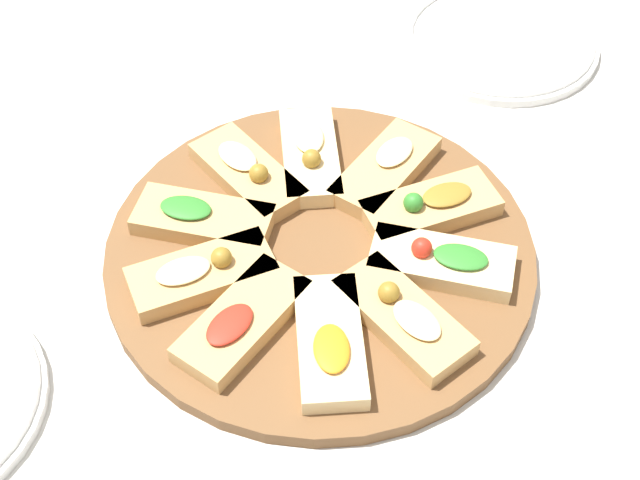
# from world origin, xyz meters

# --- Properties ---
(ground_plane) EXTENTS (3.00, 3.00, 0.00)m
(ground_plane) POSITION_xyz_m (0.00, 0.00, 0.00)
(ground_plane) COLOR beige
(serving_board) EXTENTS (0.42, 0.42, 0.02)m
(serving_board) POSITION_xyz_m (0.00, 0.00, 0.01)
(serving_board) COLOR brown
(serving_board) RESTS_ON ground_plane
(focaccia_slice_0) EXTENTS (0.14, 0.12, 0.03)m
(focaccia_slice_0) POSITION_xyz_m (0.10, 0.07, 0.03)
(focaccia_slice_0) COLOR tan
(focaccia_slice_0) RESTS_ON serving_board
(focaccia_slice_1) EXTENTS (0.09, 0.15, 0.03)m
(focaccia_slice_1) POSITION_xyz_m (0.03, 0.11, 0.03)
(focaccia_slice_1) COLOR #E5C689
(focaccia_slice_1) RESTS_ON serving_board
(focaccia_slice_2) EXTENTS (0.10, 0.15, 0.03)m
(focaccia_slice_2) POSITION_xyz_m (-0.04, 0.11, 0.03)
(focaccia_slice_2) COLOR tan
(focaccia_slice_2) RESTS_ON serving_board
(focaccia_slice_3) EXTENTS (0.14, 0.12, 0.03)m
(focaccia_slice_3) POSITION_xyz_m (-0.10, 0.07, 0.03)
(focaccia_slice_3) COLOR tan
(focaccia_slice_3) RESTS_ON serving_board
(focaccia_slice_4) EXTENTS (0.14, 0.06, 0.03)m
(focaccia_slice_4) POSITION_xyz_m (-0.12, -0.00, 0.03)
(focaccia_slice_4) COLOR tan
(focaccia_slice_4) RESTS_ON serving_board
(focaccia_slice_5) EXTENTS (0.14, 0.12, 0.03)m
(focaccia_slice_5) POSITION_xyz_m (-0.10, -0.07, 0.03)
(focaccia_slice_5) COLOR tan
(focaccia_slice_5) RESTS_ON serving_board
(focaccia_slice_6) EXTENTS (0.09, 0.15, 0.03)m
(focaccia_slice_6) POSITION_xyz_m (-0.03, -0.11, 0.03)
(focaccia_slice_6) COLOR #E5C689
(focaccia_slice_6) RESTS_ON serving_board
(focaccia_slice_7) EXTENTS (0.10, 0.15, 0.03)m
(focaccia_slice_7) POSITION_xyz_m (0.04, -0.11, 0.03)
(focaccia_slice_7) COLOR tan
(focaccia_slice_7) RESTS_ON serving_board
(focaccia_slice_8) EXTENTS (0.14, 0.12, 0.03)m
(focaccia_slice_8) POSITION_xyz_m (0.10, -0.07, 0.03)
(focaccia_slice_8) COLOR #E5C689
(focaccia_slice_8) RESTS_ON serving_board
(focaccia_slice_9) EXTENTS (0.14, 0.06, 0.03)m
(focaccia_slice_9) POSITION_xyz_m (0.12, 0.00, 0.03)
(focaccia_slice_9) COLOR tan
(focaccia_slice_9) RESTS_ON serving_board
(plate_right) EXTENTS (0.24, 0.24, 0.02)m
(plate_right) POSITION_xyz_m (0.33, 0.24, 0.01)
(plate_right) COLOR white
(plate_right) RESTS_ON ground_plane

